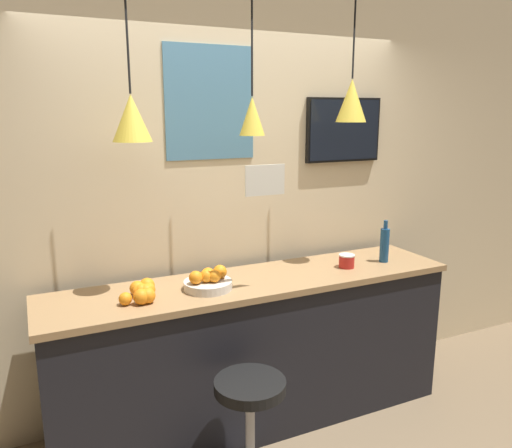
% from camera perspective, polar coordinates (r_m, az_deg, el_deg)
% --- Properties ---
extents(back_wall, '(8.00, 0.06, 2.90)m').
position_cam_1_polar(back_wall, '(3.35, -2.91, 3.36)').
color(back_wall, beige).
rests_on(back_wall, ground_plane).
extents(service_counter, '(2.59, 0.58, 0.98)m').
position_cam_1_polar(service_counter, '(3.30, 0.00, -14.34)').
color(service_counter, black).
rests_on(service_counter, ground_plane).
extents(bar_stool, '(0.41, 0.41, 0.63)m').
position_cam_1_polar(bar_stool, '(2.81, -0.68, -21.05)').
color(bar_stool, '#B7B7BC').
rests_on(bar_stool, ground_plane).
extents(fruit_bowl, '(0.28, 0.28, 0.13)m').
position_cam_1_polar(fruit_bowl, '(2.93, -5.46, -6.53)').
color(fruit_bowl, beige).
rests_on(fruit_bowl, service_counter).
extents(orange_pile, '(0.23, 0.25, 0.09)m').
position_cam_1_polar(orange_pile, '(2.86, -12.81, -7.52)').
color(orange_pile, orange).
rests_on(orange_pile, service_counter).
extents(juice_bottle, '(0.06, 0.06, 0.29)m').
position_cam_1_polar(juice_bottle, '(3.54, 14.47, -2.27)').
color(juice_bottle, navy).
rests_on(juice_bottle, service_counter).
extents(spread_jar, '(0.10, 0.10, 0.09)m').
position_cam_1_polar(spread_jar, '(3.38, 10.32, -4.18)').
color(spread_jar, red).
rests_on(spread_jar, service_counter).
extents(pendant_lamp_left, '(0.21, 0.21, 0.96)m').
position_cam_1_polar(pendant_lamp_left, '(2.77, -14.04, 11.76)').
color(pendant_lamp_left, black).
extents(pendant_lamp_middle, '(0.15, 0.15, 0.95)m').
position_cam_1_polar(pendant_lamp_middle, '(2.99, -0.45, 12.39)').
color(pendant_lamp_middle, black).
extents(pendant_lamp_right, '(0.20, 0.20, 0.87)m').
position_cam_1_polar(pendant_lamp_right, '(3.35, 10.86, 13.73)').
color(pendant_lamp_right, black).
extents(mounted_tv, '(0.60, 0.04, 0.45)m').
position_cam_1_polar(mounted_tv, '(3.67, 9.99, 10.54)').
color(mounted_tv, black).
extents(hanging_menu_board, '(0.24, 0.01, 0.17)m').
position_cam_1_polar(hanging_menu_board, '(2.76, 1.04, 5.04)').
color(hanging_menu_board, silver).
extents(wall_poster, '(0.59, 0.01, 0.70)m').
position_cam_1_polar(wall_poster, '(3.22, -5.26, 13.61)').
color(wall_poster, teal).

